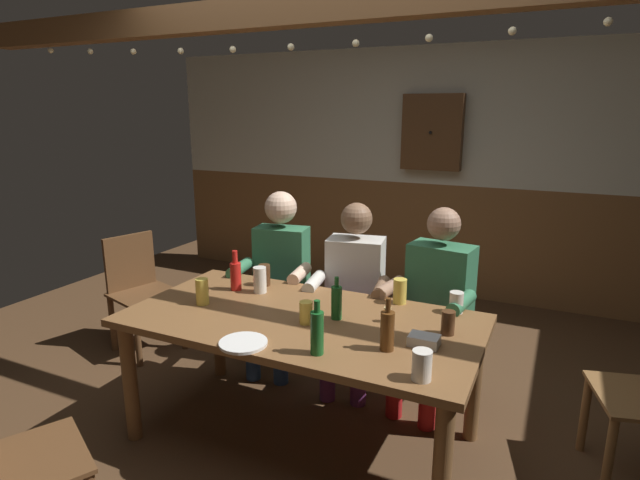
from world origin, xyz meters
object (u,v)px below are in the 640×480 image
(person_0, at_px, (278,273))
(person_2, at_px, (435,300))
(person_1, at_px, (353,288))
(plate_0, at_px, (243,343))
(pint_glass_2, at_px, (306,313))
(pint_glass_7, at_px, (260,280))
(bottle_3, at_px, (387,330))
(pint_glass_1, at_px, (202,292))
(wall_dart_cabinet, at_px, (432,132))
(table_candle, at_px, (388,314))
(bottle_2, at_px, (236,275))
(pint_glass_3, at_px, (264,275))
(chair_empty_far_end, at_px, (140,289))
(pint_glass_4, at_px, (400,291))
(pint_glass_6, at_px, (456,302))
(pint_glass_0, at_px, (422,365))
(chair_empty_near_right, at_px, (0,466))
(bottle_1, at_px, (317,332))
(condiment_caddy, at_px, (424,340))
(dining_table, at_px, (301,333))
(bottle_0, at_px, (337,302))
(pint_glass_5, at_px, (448,322))

(person_0, bearing_deg, person_2, 170.25)
(person_1, relative_size, plate_0, 5.34)
(person_0, distance_m, pint_glass_2, 0.99)
(pint_glass_7, bearing_deg, bottle_3, -23.55)
(person_1, relative_size, pint_glass_2, 10.34)
(pint_glass_1, height_order, wall_dart_cabinet, wall_dart_cabinet)
(table_candle, relative_size, wall_dart_cabinet, 0.11)
(bottle_2, xyz_separation_m, pint_glass_3, (0.11, 0.15, -0.03))
(chair_empty_far_end, bearing_deg, pint_glass_7, 94.76)
(chair_empty_far_end, xyz_separation_m, pint_glass_7, (1.26, -0.27, 0.34))
(chair_empty_far_end, bearing_deg, person_0, 117.71)
(pint_glass_1, height_order, pint_glass_4, pint_glass_1)
(pint_glass_6, bearing_deg, pint_glass_2, -144.32)
(pint_glass_1, relative_size, pint_glass_7, 0.95)
(table_candle, xyz_separation_m, pint_glass_7, (-0.83, 0.10, 0.04))
(plate_0, distance_m, pint_glass_0, 0.84)
(table_candle, distance_m, plate_0, 0.76)
(plate_0, bearing_deg, chair_empty_near_right, -123.50)
(person_1, bearing_deg, bottle_3, 110.50)
(bottle_1, xyz_separation_m, pint_glass_4, (0.15, 0.77, -0.04))
(pint_glass_3, distance_m, wall_dart_cabinet, 2.45)
(bottle_2, bearing_deg, chair_empty_far_end, 165.01)
(chair_empty_near_right, height_order, pint_glass_2, chair_empty_near_right)
(pint_glass_3, xyz_separation_m, pint_glass_6, (1.18, 0.06, -0.01))
(wall_dart_cabinet, bearing_deg, bottle_1, -85.51)
(bottle_1, height_order, pint_glass_7, bottle_1)
(condiment_caddy, bearing_deg, pint_glass_0, -77.61)
(pint_glass_0, distance_m, pint_glass_2, 0.75)
(person_0, height_order, person_2, person_0)
(pint_glass_0, bearing_deg, person_2, 100.17)
(bottle_2, bearing_deg, pint_glass_7, 8.61)
(table_candle, bearing_deg, person_2, 78.30)
(person_0, bearing_deg, chair_empty_far_end, 1.45)
(chair_empty_near_right, distance_m, plate_0, 1.05)
(dining_table, xyz_separation_m, person_0, (-0.55, 0.71, 0.05))
(chair_empty_near_right, bearing_deg, pint_glass_2, 86.58)
(chair_empty_far_end, distance_m, bottle_2, 1.19)
(bottle_1, bearing_deg, wall_dart_cabinet, 94.49)
(bottle_0, distance_m, bottle_1, 0.42)
(bottle_1, relative_size, pint_glass_0, 2.00)
(bottle_0, xyz_separation_m, bottle_1, (0.08, -0.41, 0.01))
(bottle_2, bearing_deg, pint_glass_1, -96.76)
(pint_glass_5, bearing_deg, condiment_caddy, -112.25)
(person_1, distance_m, pint_glass_6, 0.78)
(table_candle, bearing_deg, condiment_caddy, -38.54)
(person_1, distance_m, pint_glass_4, 0.51)
(pint_glass_5, bearing_deg, dining_table, -170.72)
(person_2, height_order, condiment_caddy, person_2)
(person_0, relative_size, pint_glass_2, 10.65)
(person_1, xyz_separation_m, wall_dart_cabinet, (0.01, 1.92, 0.93))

